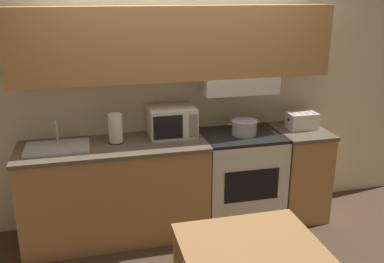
% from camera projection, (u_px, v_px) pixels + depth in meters
% --- Properties ---
extents(ground_plane, '(16.00, 16.00, 0.00)m').
position_uv_depth(ground_plane, '(175.00, 211.00, 4.54)').
color(ground_plane, '#4C3828').
extents(wall_back, '(5.31, 0.38, 2.55)m').
position_uv_depth(wall_back, '(176.00, 71.00, 4.01)').
color(wall_back, silver).
rests_on(wall_back, ground_plane).
extents(lower_counter_main, '(1.69, 0.65, 0.92)m').
position_uv_depth(lower_counter_main, '(116.00, 191.00, 3.97)').
color(lower_counter_main, tan).
rests_on(lower_counter_main, ground_plane).
extents(lower_counter_right_stub, '(0.47, 0.65, 0.92)m').
position_uv_depth(lower_counter_right_stub, '(298.00, 172.00, 4.38)').
color(lower_counter_right_stub, tan).
rests_on(lower_counter_right_stub, ground_plane).
extents(stove_range, '(0.76, 0.62, 0.92)m').
position_uv_depth(stove_range, '(240.00, 177.00, 4.25)').
color(stove_range, white).
rests_on(stove_range, ground_plane).
extents(cooking_pot, '(0.33, 0.25, 0.14)m').
position_uv_depth(cooking_pot, '(244.00, 127.00, 4.07)').
color(cooking_pot, '#B7BABF').
rests_on(cooking_pot, stove_range).
extents(microwave, '(0.43, 0.35, 0.28)m').
position_uv_depth(microwave, '(172.00, 121.00, 4.02)').
color(microwave, white).
rests_on(microwave, lower_counter_main).
extents(toaster, '(0.30, 0.18, 0.16)m').
position_uv_depth(toaster, '(302.00, 121.00, 4.24)').
color(toaster, white).
rests_on(toaster, lower_counter_right_stub).
extents(sink_basin, '(0.54, 0.36, 0.24)m').
position_uv_depth(sink_basin, '(57.00, 147.00, 3.71)').
color(sink_basin, '#B7BABF').
rests_on(sink_basin, lower_counter_main).
extents(paper_towel_roll, '(0.14, 0.14, 0.27)m').
position_uv_depth(paper_towel_roll, '(115.00, 128.00, 3.83)').
color(paper_towel_roll, black).
rests_on(paper_towel_roll, lower_counter_main).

